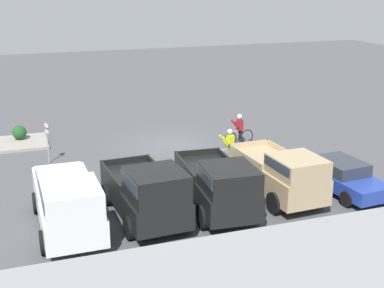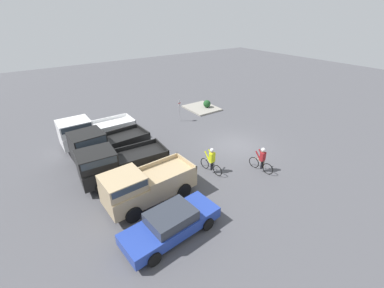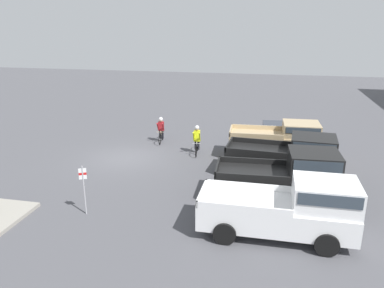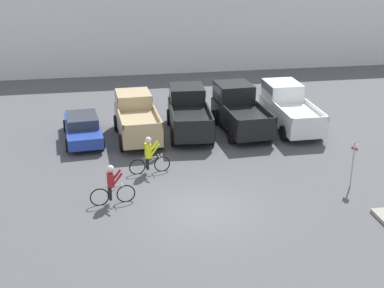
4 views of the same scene
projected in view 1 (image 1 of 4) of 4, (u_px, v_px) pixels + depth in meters
name	position (u px, v px, depth m)	size (l,w,h in m)	color
ground_plane	(172.00, 144.00, 28.82)	(80.00, 80.00, 0.00)	#4C4C51
sedan_0	(340.00, 175.00, 22.36)	(2.19, 4.78, 1.34)	#233D9E
pickup_truck_0	(281.00, 173.00, 21.35)	(2.33, 4.99, 2.12)	tan
pickup_truck_1	(219.00, 184.00, 20.07)	(2.49, 5.29, 2.21)	black
pickup_truck_2	(148.00, 192.00, 19.31)	(2.48, 5.15, 2.30)	black
pickup_truck_3	(68.00, 204.00, 18.39)	(2.21, 5.45, 2.21)	white
cyclist_0	(230.00, 146.00, 25.63)	(1.87, 0.51, 1.73)	black
cyclist_1	(239.00, 129.00, 28.63)	(1.80, 0.50, 1.68)	black
fire_lane_sign	(47.00, 138.00, 25.51)	(0.15, 0.28, 2.06)	#9E9EA3
curb_island	(15.00, 143.00, 28.69)	(3.37, 2.88, 0.15)	gray
shrub	(19.00, 132.00, 29.06)	(0.76, 0.76, 0.76)	#1E4C23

